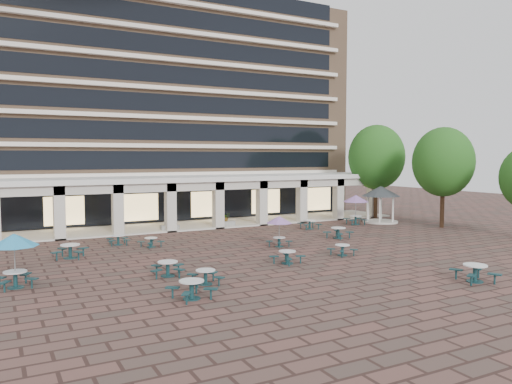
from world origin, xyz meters
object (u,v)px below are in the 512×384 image
at_px(picnic_table_1, 192,288).
at_px(gazebo, 381,195).
at_px(picnic_table_2, 287,256).
at_px(planter_left, 170,224).
at_px(picnic_table_0, 206,276).
at_px(planter_right, 226,222).

xyz_separation_m(picnic_table_1, gazebo, (24.39, 15.50, 2.04)).
relative_size(picnic_table_1, picnic_table_2, 1.02).
bearing_deg(planter_left, picnic_table_0, -102.62).
distance_m(gazebo, planter_left, 19.53).
height_order(picnic_table_1, gazebo, gazebo).
xyz_separation_m(picnic_table_0, gazebo, (22.93, 13.48, 2.10)).
xyz_separation_m(picnic_table_1, picnic_table_2, (7.34, 4.16, -0.04)).
bearing_deg(planter_right, picnic_table_0, -117.33).
bearing_deg(picnic_table_1, picnic_table_2, 19.32).
height_order(picnic_table_1, planter_left, planter_left).
relative_size(gazebo, planter_right, 2.40).
bearing_deg(planter_left, gazebo, -11.89).
height_order(gazebo, planter_left, gazebo).
bearing_deg(picnic_table_2, picnic_table_1, -171.67).
bearing_deg(picnic_table_0, planter_left, 85.28).
bearing_deg(planter_right, gazebo, -16.08).
height_order(picnic_table_2, gazebo, gazebo).
relative_size(picnic_table_1, planter_left, 1.36).
relative_size(picnic_table_1, gazebo, 0.57).
relative_size(picnic_table_1, planter_right, 1.36).
bearing_deg(picnic_table_1, planter_left, 64.33).
bearing_deg(gazebo, picnic_table_0, -149.55).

